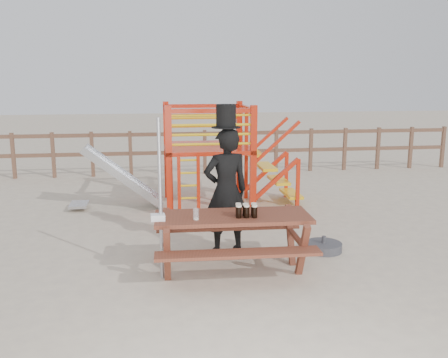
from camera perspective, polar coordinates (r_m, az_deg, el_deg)
ground at (r=7.00m, az=-0.33°, el=-10.40°), size 60.00×60.00×0.00m
back_fence at (r=13.59m, az=-4.31°, el=3.62°), size 15.09×0.09×1.20m
playground_fort at (r=10.18m, az=-2.36°, el=2.86°), size 4.71×1.84×2.10m
picnic_table at (r=6.79m, az=0.99°, el=-6.55°), size 2.12×1.50×0.80m
man_with_hat at (r=7.43m, az=0.22°, el=-0.99°), size 0.77×0.58×2.23m
metal_pole at (r=6.47m, az=-7.28°, el=-2.44°), size 0.05×0.05×2.13m
parasol_base at (r=7.86m, az=11.30°, el=-7.61°), size 0.56×0.56×0.24m
paper_bag at (r=6.50m, az=-7.57°, el=-4.36°), size 0.19×0.15×0.08m
stout_pints at (r=6.60m, az=2.55°, el=-3.61°), size 0.29×0.20×0.17m
empty_glasses at (r=6.48m, az=-3.23°, el=-4.08°), size 0.07×0.07×0.15m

